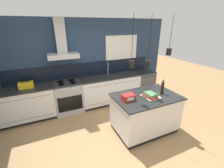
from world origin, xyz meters
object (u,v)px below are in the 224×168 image
(dishwasher, at_px, (143,83))
(yellow_toolbox, at_px, (26,85))
(bottle_on_island, at_px, (162,88))
(book_stack, at_px, (150,96))
(oven_range, at_px, (68,97))
(red_supply_box, at_px, (128,97))

(dishwasher, relative_size, yellow_toolbox, 2.68)
(bottle_on_island, height_order, book_stack, bottle_on_island)
(bottle_on_island, relative_size, yellow_toolbox, 1.02)
(oven_range, distance_m, bottle_on_island, 2.61)
(book_stack, height_order, yellow_toolbox, yellow_toolbox)
(oven_range, relative_size, yellow_toolbox, 2.68)
(book_stack, bearing_deg, yellow_toolbox, 145.49)
(dishwasher, xyz_separation_m, book_stack, (-1.08, -1.73, 0.50))
(oven_range, bearing_deg, dishwasher, 0.09)
(bottle_on_island, bearing_deg, red_supply_box, 176.60)
(oven_range, bearing_deg, book_stack, -48.44)
(bottle_on_island, xyz_separation_m, book_stack, (-0.37, -0.05, -0.10))
(dishwasher, relative_size, bottle_on_island, 2.63)
(dishwasher, distance_m, bottle_on_island, 1.93)
(oven_range, distance_m, dishwasher, 2.61)
(book_stack, xyz_separation_m, yellow_toolbox, (-2.52, 1.73, 0.03))
(dishwasher, bearing_deg, red_supply_box, -134.09)
(red_supply_box, bearing_deg, book_stack, -11.27)
(dishwasher, xyz_separation_m, bottle_on_island, (-0.71, -1.69, 0.60))
(book_stack, relative_size, red_supply_box, 1.42)
(red_supply_box, bearing_deg, bottle_on_island, -3.40)
(dishwasher, height_order, yellow_toolbox, yellow_toolbox)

